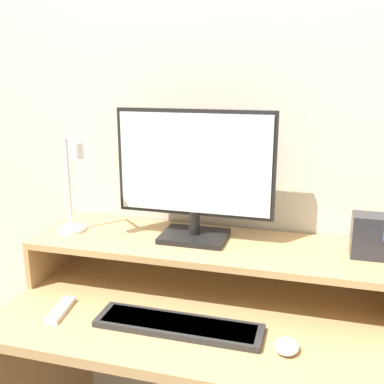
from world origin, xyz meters
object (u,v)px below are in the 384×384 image
(router_dock, at_px, (371,236))
(mouse, at_px, (287,346))
(desk_lamp, at_px, (73,190))
(monitor, at_px, (194,173))
(keyboard, at_px, (178,325))
(remote_control, at_px, (61,310))

(router_dock, relative_size, mouse, 1.63)
(desk_lamp, bearing_deg, mouse, -17.71)
(monitor, bearing_deg, keyboard, -83.94)
(monitor, height_order, desk_lamp, monitor)
(mouse, bearing_deg, remote_control, 178.67)
(monitor, distance_m, keyboard, 0.47)
(monitor, distance_m, desk_lamp, 0.41)
(keyboard, bearing_deg, monitor, 96.06)
(desk_lamp, relative_size, keyboard, 0.70)
(monitor, bearing_deg, mouse, -42.80)
(remote_control, bearing_deg, monitor, 40.79)
(monitor, relative_size, desk_lamp, 1.55)
(keyboard, height_order, remote_control, keyboard)
(router_dock, bearing_deg, monitor, 179.79)
(router_dock, xyz_separation_m, keyboard, (-0.51, -0.28, -0.22))
(monitor, distance_m, mouse, 0.59)
(router_dock, height_order, remote_control, router_dock)
(monitor, height_order, mouse, monitor)
(desk_lamp, bearing_deg, remote_control, -74.48)
(monitor, xyz_separation_m, mouse, (0.33, -0.31, -0.37))
(desk_lamp, bearing_deg, router_dock, 4.36)
(desk_lamp, relative_size, router_dock, 2.57)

